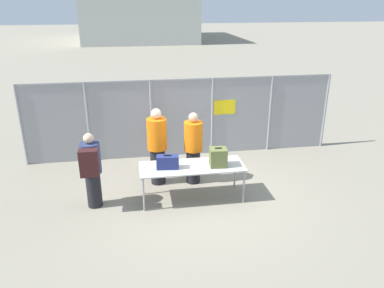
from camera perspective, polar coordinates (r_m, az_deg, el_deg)
The scene contains 10 objects.
ground_plane at distance 8.50m, azimuth 0.75°, elevation -7.63°, with size 120.00×120.00×0.00m, color gray.
fence_section at distance 10.18m, azimuth -1.43°, elevation 4.24°, with size 8.38×0.07×2.15m.
inspection_table at distance 8.00m, azimuth -0.00°, elevation -3.69°, with size 2.23×0.83×0.79m.
suitcase_navy at distance 7.83m, azimuth -3.73°, elevation -2.75°, with size 0.48×0.26×0.30m.
suitcase_olive at distance 7.92m, azimuth 4.01°, elevation -2.02°, with size 0.37×0.33×0.42m.
traveler_hooded at distance 7.87m, azimuth -15.09°, elevation -3.59°, with size 0.40×0.63×1.63m.
security_worker_near at distance 8.68m, azimuth 0.19°, elevation -0.49°, with size 0.43×0.43×1.72m.
security_worker_far at distance 8.66m, azimuth -5.32°, elevation -0.25°, with size 0.45×0.45×1.83m.
utility_trailer at distance 13.30m, azimuth 7.10°, elevation 4.90°, with size 4.39×2.15×0.65m.
distant_hangar at distance 41.91m, azimuth -8.16°, elevation 19.97°, with size 10.96×13.03×6.49m.
Camera 1 is at (-1.30, -7.32, 4.12)m, focal length 35.00 mm.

